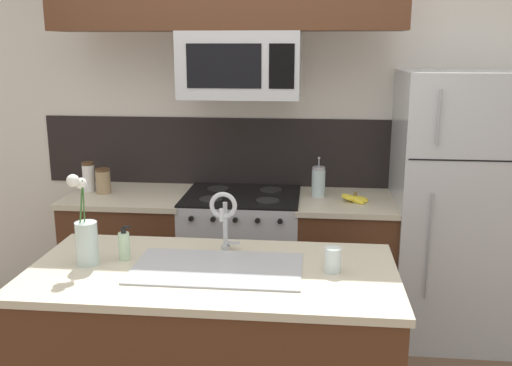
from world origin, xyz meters
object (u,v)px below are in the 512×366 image
storage_jar_tall (89,177)px  french_press (318,182)px  stove_range (242,260)px  drinking_glass (333,260)px  dish_soap_bottle (124,245)px  refrigerator (459,208)px  sink_faucet (224,213)px  storage_jar_medium (103,181)px  banana_bunch (355,199)px  flower_vase (85,236)px  microwave (241,65)px

storage_jar_tall → french_press: size_ratio=0.76×
stove_range → drinking_glass: drinking_glass is taller
french_press → stove_range: bearing=-173.2°
stove_range → dish_soap_bottle: dish_soap_bottle is taller
french_press → refrigerator: bearing=-2.5°
french_press → sink_faucet: bearing=-112.6°
storage_jar_medium → sink_faucet: bearing=-46.3°
storage_jar_medium → drinking_glass: storage_jar_medium is taller
storage_jar_tall → storage_jar_medium: 0.12m
banana_bunch → dish_soap_bottle: 1.60m
drinking_glass → flower_vase: flower_vase is taller
sink_faucet → flower_vase: 0.64m
refrigerator → drinking_glass: (-0.84, -1.25, 0.10)m
drinking_glass → banana_bunch: bearing=81.4°
stove_range → banana_bunch: size_ratio=4.87×
microwave → storage_jar_tall: microwave is taller
storage_jar_medium → drinking_glass: size_ratio=1.52×
microwave → storage_jar_tall: bearing=176.9°
stove_range → french_press: bearing=6.8°
french_press → drinking_glass: french_press is taller
microwave → storage_jar_medium: size_ratio=4.37×
microwave → storage_jar_tall: 1.30m
stove_range → sink_faucet: (0.05, -1.04, 0.65)m
storage_jar_medium → drinking_glass: bearing=-39.2°
french_press → sink_faucet: sink_faucet is taller
french_press → drinking_glass: bearing=-87.4°
storage_jar_medium → storage_jar_tall: bearing=160.8°
banana_bunch → refrigerator: bearing=6.8°
storage_jar_tall → flower_vase: flower_vase is taller
flower_vase → storage_jar_tall: bearing=111.2°
storage_jar_medium → refrigerator: bearing=0.6°
refrigerator → sink_faucet: size_ratio=5.67×
french_press → sink_faucet: size_ratio=0.87×
sink_faucet → drinking_glass: 0.57m
banana_bunch → drinking_glass: bearing=-98.6°
stove_range → refrigerator: 1.46m
flower_vase → refrigerator: bearing=32.9°
storage_jar_tall → banana_bunch: storage_jar_tall is taller
refrigerator → storage_jar_tall: size_ratio=8.51×
dish_soap_bottle → french_press: bearing=53.7°
storage_jar_tall → microwave: bearing=-3.1°
refrigerator → stove_range: bearing=-179.2°
stove_range → storage_jar_tall: bearing=178.0°
microwave → flower_vase: (-0.56, -1.23, -0.72)m
storage_jar_medium → flower_vase: (0.38, -1.24, 0.05)m
banana_bunch → storage_jar_tall: bearing=176.9°
french_press → dish_soap_bottle: bearing=-126.3°
dish_soap_bottle → flower_vase: 0.18m
sink_faucet → dish_soap_bottle: 0.49m
french_press → drinking_glass: size_ratio=2.38×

